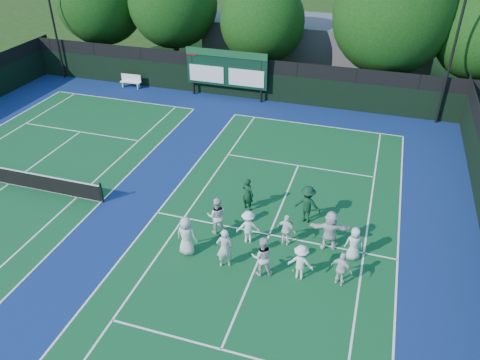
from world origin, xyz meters
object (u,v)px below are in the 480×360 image
(tennis_net, at_px, (7,176))
(bench, at_px, (131,81))
(scoreboard, at_px, (226,69))
(coach_left, at_px, (248,194))

(tennis_net, xyz_separation_m, bench, (-0.72, 14.37, 0.06))
(scoreboard, height_order, tennis_net, scoreboard)
(scoreboard, distance_m, tennis_net, 16.26)
(coach_left, bearing_deg, tennis_net, 29.06)
(tennis_net, xyz_separation_m, coach_left, (12.51, 1.60, 0.36))
(scoreboard, bearing_deg, bench, -178.42)
(scoreboard, xyz_separation_m, bench, (-7.70, -0.21, -1.64))
(tennis_net, bearing_deg, bench, 92.85)
(tennis_net, relative_size, coach_left, 6.66)
(bench, xyz_separation_m, coach_left, (13.23, -12.78, 0.30))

